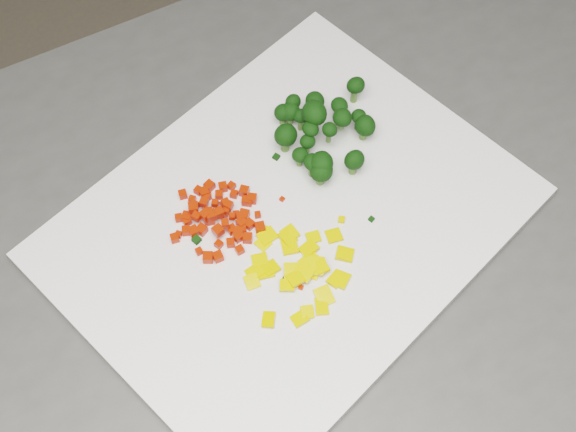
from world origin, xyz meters
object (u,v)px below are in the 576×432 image
cutting_board (288,223)px  carrot_pile (214,212)px  pepper_pile (299,271)px  broccoli_pile (334,125)px  counter_block (300,345)px

cutting_board → carrot_pile: carrot_pile is taller
cutting_board → pepper_pile: bearing=-108.4°
pepper_pile → broccoli_pile: bearing=47.8°
counter_block → carrot_pile: 0.49m
cutting_board → pepper_pile: pepper_pile is taller
carrot_pile → broccoli_pile: size_ratio=0.83×
counter_block → pepper_pile: pepper_pile is taller
cutting_board → carrot_pile: bearing=148.8°
pepper_pile → counter_block: bearing=55.6°
broccoli_pile → carrot_pile: bearing=-170.8°
pepper_pile → cutting_board: bearing=71.6°
counter_block → carrot_pile: carrot_pile is taller
counter_block → broccoli_pile: broccoli_pile is taller
counter_block → cutting_board: bearing=-157.8°
counter_block → carrot_pile: bearing=163.6°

